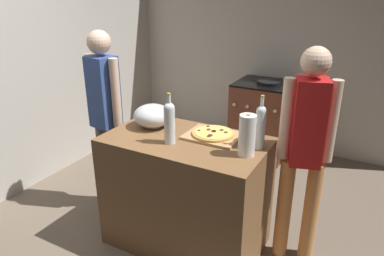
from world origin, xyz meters
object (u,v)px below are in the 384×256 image
wine_bottle_clear (260,126)px  wine_bottle_green (169,121)px  stove (262,119)px  person_in_stripes (105,112)px  mixing_bowl (153,116)px  person_in_red (305,147)px  pizza (213,133)px  paper_towel_roll (247,135)px

wine_bottle_clear → wine_bottle_green: size_ratio=1.03×
stove → person_in_stripes: (-0.86, -1.76, 0.48)m
wine_bottle_green → stove: 2.11m
wine_bottle_green → stove: (0.05, 2.01, -0.63)m
wine_bottle_clear → person_in_stripes: person_in_stripes is taller
mixing_bowl → person_in_red: (1.16, 0.17, -0.08)m
pizza → person_in_stripes: 1.04m
paper_towel_roll → wine_bottle_clear: 0.15m
person_in_stripes → person_in_red: person_in_stripes is taller
wine_bottle_green → pizza: bearing=46.3°
stove → person_in_red: size_ratio=0.59×
wine_bottle_green → stove: size_ratio=0.39×
stove → pizza: bearing=-84.2°
person_in_stripes → person_in_red: size_ratio=1.01×
pizza → wine_bottle_clear: wine_bottle_clear is taller
pizza → paper_towel_roll: bearing=-27.5°
mixing_bowl → wine_bottle_green: wine_bottle_green is taller
paper_towel_roll → person_in_red: (0.32, 0.30, -0.13)m
pizza → wine_bottle_clear: (0.36, -0.02, 0.14)m
mixing_bowl → paper_towel_roll: 0.85m
mixing_bowl → paper_towel_roll: size_ratio=1.05×
pizza → stove: (-0.18, 1.77, -0.49)m
paper_towel_roll → stove: size_ratio=0.30×
mixing_bowl → wine_bottle_green: 0.36m
pizza → paper_towel_roll: 0.38m
person_in_red → mixing_bowl: bearing=-171.8°
person_in_red → wine_bottle_green: bearing=-156.8°
paper_towel_roll → wine_bottle_clear: size_ratio=0.75×
mixing_bowl → paper_towel_roll: bearing=-9.1°
pizza → person_in_red: bearing=11.8°
wine_bottle_green → person_in_red: (0.87, 0.37, -0.16)m
paper_towel_roll → pizza: bearing=152.5°
pizza → person_in_red: (0.64, 0.13, -0.02)m
mixing_bowl → person_in_red: 1.17m
pizza → stove: pizza is taller
paper_towel_roll → wine_bottle_clear: bearing=74.1°
person_in_red → person_in_stripes: bearing=-175.8°
wine_bottle_clear → person_in_stripes: (-1.40, 0.04, -0.14)m
wine_bottle_green → person_in_stripes: bearing=163.0°
paper_towel_roll → wine_bottle_green: (-0.55, -0.07, 0.02)m
stove → person_in_stripes: bearing=-116.1°
pizza → wine_bottle_green: bearing=-133.7°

